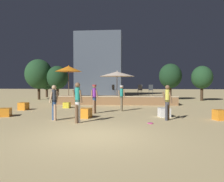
{
  "coord_description": "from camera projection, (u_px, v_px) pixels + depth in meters",
  "views": [
    {
      "loc": [
        1.27,
        -7.07,
        1.74
      ],
      "look_at": [
        0.0,
        7.02,
        1.25
      ],
      "focal_mm": 35.0,
      "sensor_mm": 36.0,
      "label": 1
    }
  ],
  "objects": [
    {
      "name": "person_0",
      "position": [
        78.0,
        101.0,
        9.56
      ],
      "size": [
        0.53,
        0.3,
        1.78
      ],
      "rotation": [
        0.0,
        0.0,
        4.29
      ],
      "color": "white",
      "rests_on": "ground"
    },
    {
      "name": "cube_seat_2",
      "position": [
        67.0,
        105.0,
        15.47
      ],
      "size": [
        0.47,
        0.47,
        0.4
      ],
      "rotation": [
        0.0,
        0.0,
        -0.07
      ],
      "color": "yellow",
      "rests_on": "ground"
    },
    {
      "name": "background_tree_3",
      "position": [
        39.0,
        74.0,
        23.35
      ],
      "size": [
        2.88,
        2.88,
        4.33
      ],
      "color": "#3D2B1C",
      "rests_on": "ground"
    },
    {
      "name": "bistro_chair_3",
      "position": [
        140.0,
        89.0,
        17.98
      ],
      "size": [
        0.42,
        0.42,
        0.9
      ],
      "rotation": [
        0.0,
        0.0,
        3.38
      ],
      "color": "#47474C",
      "rests_on": "wooden_deck"
    },
    {
      "name": "bistro_chair_0",
      "position": [
        78.0,
        89.0,
        18.86
      ],
      "size": [
        0.45,
        0.45,
        0.9
      ],
      "rotation": [
        0.0,
        0.0,
        5.14
      ],
      "color": "#1E4C47",
      "rests_on": "wooden_deck"
    },
    {
      "name": "bistro_chair_1",
      "position": [
        114.0,
        89.0,
        19.12
      ],
      "size": [
        0.47,
        0.47,
        0.9
      ],
      "rotation": [
        0.0,
        0.0,
        1.04
      ],
      "color": "#47474C",
      "rests_on": "wooden_deck"
    },
    {
      "name": "person_4",
      "position": [
        94.0,
        97.0,
        12.66
      ],
      "size": [
        0.47,
        0.29,
        1.67
      ],
      "rotation": [
        0.0,
        0.0,
        4.47
      ],
      "color": "#997051",
      "rests_on": "ground"
    },
    {
      "name": "patio_umbrella_0",
      "position": [
        69.0,
        69.0,
        17.89
      ],
      "size": [
        2.17,
        2.17,
        3.25
      ],
      "color": "brown",
      "rests_on": "ground"
    },
    {
      "name": "cube_seat_0",
      "position": [
        4.0,
        112.0,
        11.5
      ],
      "size": [
        0.78,
        0.78,
        0.43
      ],
      "rotation": [
        0.0,
        0.0,
        0.29
      ],
      "color": "orange",
      "rests_on": "ground"
    },
    {
      "name": "person_2",
      "position": [
        122.0,
        97.0,
        13.68
      ],
      "size": [
        0.45,
        0.29,
        1.61
      ],
      "rotation": [
        0.0,
        0.0,
        4.67
      ],
      "color": "#72664C",
      "rests_on": "ground"
    },
    {
      "name": "background_tree_1",
      "position": [
        202.0,
        77.0,
        21.89
      ],
      "size": [
        2.08,
        2.08,
        3.5
      ],
      "color": "#3D2B1C",
      "rests_on": "ground"
    },
    {
      "name": "background_tree_0",
      "position": [
        47.0,
        82.0,
        27.43
      ],
      "size": [
        1.72,
        1.72,
        2.86
      ],
      "color": "#3D2B1C",
      "rests_on": "ground"
    },
    {
      "name": "cube_seat_4",
      "position": [
        23.0,
        106.0,
        14.31
      ],
      "size": [
        0.6,
        0.6,
        0.49
      ],
      "rotation": [
        0.0,
        0.0,
        -0.13
      ],
      "color": "orange",
      "rests_on": "ground"
    },
    {
      "name": "person_3",
      "position": [
        54.0,
        102.0,
        10.24
      ],
      "size": [
        0.4,
        0.43,
        1.66
      ],
      "rotation": [
        0.0,
        0.0,
        5.54
      ],
      "color": "#2D4C7F",
      "rests_on": "ground"
    },
    {
      "name": "background_tree_4",
      "position": [
        170.0,
        76.0,
        23.18
      ],
      "size": [
        2.37,
        2.37,
        3.84
      ],
      "color": "#3D2B1C",
      "rests_on": "ground"
    },
    {
      "name": "patio_umbrella_1",
      "position": [
        117.0,
        74.0,
        17.42
      ],
      "size": [
        2.82,
        2.82,
        2.77
      ],
      "color": "brown",
      "rests_on": "ground"
    },
    {
      "name": "frisbee_disc",
      "position": [
        150.0,
        123.0,
        9.42
      ],
      "size": [
        0.25,
        0.25,
        0.03
      ],
      "color": "#E54C99",
      "rests_on": "ground"
    },
    {
      "name": "cube_seat_1",
      "position": [
        164.0,
        112.0,
        11.33
      ],
      "size": [
        0.64,
        0.64,
        0.46
      ],
      "rotation": [
        0.0,
        0.0,
        0.23
      ],
      "color": "white",
      "rests_on": "ground"
    },
    {
      "name": "person_1",
      "position": [
        167.0,
        101.0,
        10.25
      ],
      "size": [
        0.47,
        0.38,
        1.66
      ],
      "rotation": [
        0.0,
        0.0,
        0.94
      ],
      "color": "#3F3F47",
      "rests_on": "ground"
    },
    {
      "name": "distant_building",
      "position": [
        99.0,
        64.0,
        31.63
      ],
      "size": [
        6.59,
        3.54,
        8.99
      ],
      "color": "#4C5666",
      "rests_on": "ground"
    },
    {
      "name": "bistro_chair_2",
      "position": [
        151.0,
        89.0,
        18.14
      ],
      "size": [
        0.4,
        0.4,
        0.9
      ],
      "rotation": [
        0.0,
        0.0,
        3.04
      ],
      "color": "#2D3338",
      "rests_on": "wooden_deck"
    },
    {
      "name": "cube_seat_5",
      "position": [
        85.0,
        113.0,
        11.02
      ],
      "size": [
        0.69,
        0.69,
        0.49
      ],
      "rotation": [
        0.0,
        0.0,
        -0.2
      ],
      "color": "orange",
      "rests_on": "ground"
    },
    {
      "name": "background_tree_2",
      "position": [
        58.0,
        78.0,
        22.93
      ],
      "size": [
        2.21,
        2.21,
        3.58
      ],
      "color": "#3D2B1C",
      "rests_on": "ground"
    },
    {
      "name": "wooden_deck",
      "position": [
        115.0,
        100.0,
        18.53
      ],
      "size": [
        10.05,
        2.29,
        0.73
      ],
      "color": "olive",
      "rests_on": "ground"
    },
    {
      "name": "ground_plane",
      "position": [
        93.0,
        136.0,
        7.22
      ],
      "size": [
        120.0,
        120.0,
        0.0
      ],
      "primitive_type": "plane",
      "color": "tan"
    },
    {
      "name": "cube_seat_3",
      "position": [
        220.0,
        115.0,
        10.37
      ],
      "size": [
        0.63,
        0.63,
        0.49
      ],
      "rotation": [
        0.0,
        0.0,
        0.24
      ],
      "color": "orange",
      "rests_on": "ground"
    }
  ]
}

